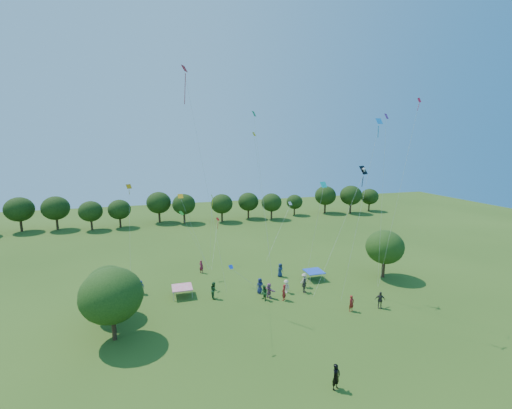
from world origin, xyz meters
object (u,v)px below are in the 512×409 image
(tent_red_stripe, at_px, (182,287))
(red_high_kite, at_px, (192,112))
(man_in_black, at_px, (336,377))
(pirate_kite, at_px, (362,174))
(near_tree_west, at_px, (111,295))
(near_tree_east, at_px, (385,247))
(near_tree_north, at_px, (108,285))
(tent_blue, at_px, (314,271))

(tent_red_stripe, relative_size, red_high_kite, 0.09)
(man_in_black, height_order, red_high_kite, red_high_kite)
(man_in_black, distance_m, pirate_kite, 21.13)
(near_tree_west, distance_m, near_tree_east, 32.02)
(near_tree_north, relative_size, tent_red_stripe, 2.37)
(near_tree_north, bearing_deg, pirate_kite, -4.48)
(near_tree_east, bearing_deg, tent_blue, 167.92)
(man_in_black, bearing_deg, tent_red_stripe, 92.03)
(red_high_kite, bearing_deg, pirate_kite, -12.78)
(man_in_black, bearing_deg, tent_blue, 43.71)
(near_tree_west, height_order, red_high_kite, red_high_kite)
(near_tree_east, xyz_separation_m, tent_red_stripe, (-25.16, 1.76, -2.97))
(man_in_black, bearing_deg, near_tree_north, 111.94)
(pirate_kite, bearing_deg, near_tree_north, 175.52)
(tent_red_stripe, height_order, man_in_black, man_in_black)
(near_tree_west, distance_m, man_in_black, 19.27)
(near_tree_north, distance_m, man_in_black, 22.60)
(tent_red_stripe, bearing_deg, near_tree_west, -132.12)
(near_tree_north, height_order, pirate_kite, pirate_kite)
(near_tree_east, relative_size, pirate_kite, 0.46)
(near_tree_west, xyz_separation_m, near_tree_north, (-0.83, 4.43, -0.78))
(tent_blue, height_order, pirate_kite, pirate_kite)
(near_tree_north, relative_size, man_in_black, 2.74)
(man_in_black, bearing_deg, pirate_kite, 28.10)
(near_tree_north, bearing_deg, near_tree_east, 1.58)
(tent_blue, xyz_separation_m, red_high_kite, (-14.68, -0.86, 19.03))
(near_tree_west, distance_m, red_high_kite, 18.96)
(tent_blue, xyz_separation_m, man_in_black, (-7.27, -18.25, -0.08))
(near_tree_west, distance_m, tent_red_stripe, 10.04)
(tent_red_stripe, xyz_separation_m, tent_blue, (16.34, 0.13, 0.00))
(near_tree_north, xyz_separation_m, near_tree_east, (32.40, 0.89, 0.66))
(near_tree_east, relative_size, tent_blue, 2.79)
(tent_blue, bearing_deg, tent_red_stripe, -179.54)
(near_tree_north, relative_size, red_high_kite, 0.22)
(near_tree_west, relative_size, pirate_kite, 0.49)
(near_tree_north, bearing_deg, near_tree_west, -79.37)
(tent_red_stripe, xyz_separation_m, man_in_black, (9.07, -18.12, -0.08))
(near_tree_west, relative_size, red_high_kite, 0.28)
(near_tree_east, height_order, pirate_kite, pirate_kite)
(near_tree_east, bearing_deg, man_in_black, -134.52)
(pirate_kite, height_order, red_high_kite, red_high_kite)
(near_tree_north, height_order, tent_red_stripe, near_tree_north)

